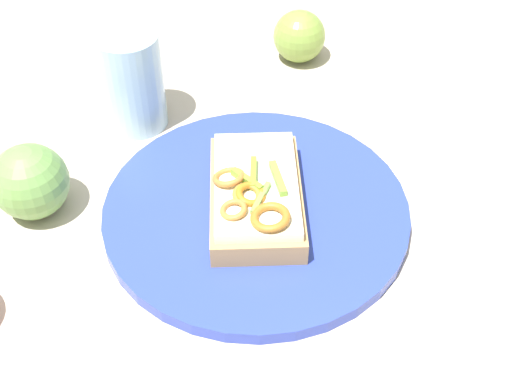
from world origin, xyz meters
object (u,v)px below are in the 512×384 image
Objects in this scene: plate at (256,211)px; sandwich at (256,194)px; apple_0 at (299,36)px; drinking_glass at (132,81)px; apple_2 at (30,182)px.

sandwich is (0.00, 0.00, 0.03)m from plate.
apple_0 is 0.24m from drinking_glass.
plate is at bearing 55.23° from apple_0.
sandwich is 0.22m from drinking_glass.
drinking_glass is (0.07, -0.20, 0.03)m from sandwich.
drinking_glass is (-0.14, -0.10, 0.02)m from apple_2.
sandwich reaches higher than plate.
drinking_glass is at bearing 10.63° from apple_0.
apple_0 is 0.87× the size of apple_2.
apple_2 reaches higher than plate.
plate is at bearing -10.53° from sandwich.
apple_0 reaches higher than sandwich.
drinking_glass is (0.24, 0.04, 0.03)m from apple_0.
apple_2 is (0.21, -0.10, 0.03)m from plate.
apple_0 is at bearing -158.96° from apple_2.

